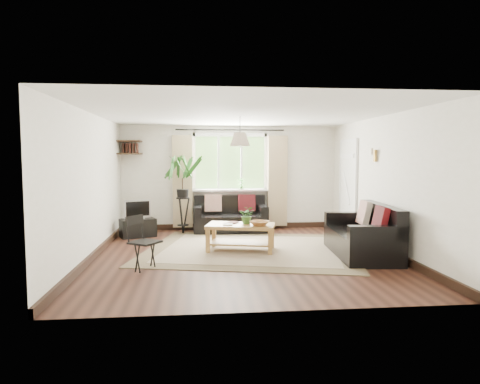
{
  "coord_description": "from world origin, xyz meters",
  "views": [
    {
      "loc": [
        -0.76,
        -7.21,
        1.67
      ],
      "look_at": [
        0.0,
        0.4,
        1.05
      ],
      "focal_mm": 32.0,
      "sensor_mm": 36.0,
      "label": 1
    }
  ],
  "objects": [
    {
      "name": "corner_shelf",
      "position": [
        -2.25,
        2.5,
        1.89
      ],
      "size": [
        0.5,
        0.5,
        0.34
      ],
      "primitive_type": null,
      "color": "black",
      "rests_on": "wall_back"
    },
    {
      "name": "door",
      "position": [
        2.47,
        1.7,
        1.0
      ],
      "size": [
        0.06,
        0.96,
        2.06
      ],
      "primitive_type": "cube",
      "color": "silver",
      "rests_on": "wall_right"
    },
    {
      "name": "tv",
      "position": [
        -2.02,
        1.85,
        0.59
      ],
      "size": [
        0.58,
        0.38,
        0.42
      ],
      "primitive_type": null,
      "rotation": [
        0.0,
        0.0,
        0.39
      ],
      "color": "#A5A5AA",
      "rests_on": "tv_stand"
    },
    {
      "name": "palm_stand",
      "position": [
        -1.08,
        2.14,
        0.86
      ],
      "size": [
        0.82,
        0.82,
        1.73
      ],
      "primitive_type": null,
      "rotation": [
        0.0,
        0.0,
        0.25
      ],
      "color": "black",
      "rests_on": "floor"
    },
    {
      "name": "pendant_lamp",
      "position": [
        0.0,
        0.4,
        2.05
      ],
      "size": [
        0.36,
        0.36,
        0.54
      ],
      "primitive_type": null,
      "color": "beige",
      "rests_on": "ceiling"
    },
    {
      "name": "floor",
      "position": [
        0.0,
        0.0,
        0.0
      ],
      "size": [
        5.5,
        5.5,
        0.0
      ],
      "primitive_type": "plane",
      "color": "black",
      "rests_on": "ground"
    },
    {
      "name": "folding_chair",
      "position": [
        -1.54,
        -0.86,
        0.4
      ],
      "size": [
        0.58,
        0.58,
        0.8
      ],
      "primitive_type": null,
      "rotation": [
        0.0,
        0.0,
        0.98
      ],
      "color": "black",
      "rests_on": "floor"
    },
    {
      "name": "sill_plant",
      "position": [
        0.25,
        2.63,
        1.06
      ],
      "size": [
        0.14,
        0.1,
        0.27
      ],
      "primitive_type": "imported",
      "color": "#2D6023",
      "rests_on": "window"
    },
    {
      "name": "coffee_table",
      "position": [
        0.0,
        0.28,
        0.24
      ],
      "size": [
        1.3,
        0.9,
        0.48
      ],
      "primitive_type": null,
      "rotation": [
        0.0,
        0.0,
        -0.24
      ],
      "color": "brown",
      "rests_on": "floor"
    },
    {
      "name": "sofa_right",
      "position": [
        2.0,
        -0.3,
        0.42
      ],
      "size": [
        1.83,
        1.02,
        0.83
      ],
      "primitive_type": null,
      "rotation": [
        0.0,
        0.0,
        -1.65
      ],
      "color": "black",
      "rests_on": "floor"
    },
    {
      "name": "wall_sconce",
      "position": [
        2.43,
        0.3,
        1.74
      ],
      "size": [
        0.12,
        0.12,
        0.28
      ],
      "primitive_type": null,
      "color": "beige",
      "rests_on": "wall_right"
    },
    {
      "name": "bowl",
      "position": [
        0.31,
        0.1,
        0.52
      ],
      "size": [
        0.45,
        0.45,
        0.08
      ],
      "primitive_type": "imported",
      "rotation": [
        0.0,
        0.0,
        -0.54
      ],
      "color": "#A56C39",
      "rests_on": "coffee_table"
    },
    {
      "name": "wall_back",
      "position": [
        0.0,
        2.75,
        1.2
      ],
      "size": [
        5.0,
        0.02,
        2.4
      ],
      "primitive_type": "cube",
      "color": "silver",
      "rests_on": "floor"
    },
    {
      "name": "wall_front",
      "position": [
        0.0,
        -2.75,
        1.2
      ],
      "size": [
        5.0,
        0.02,
        2.4
      ],
      "primitive_type": "cube",
      "color": "silver",
      "rests_on": "floor"
    },
    {
      "name": "sofa_back",
      "position": [
        -0.03,
        2.28,
        0.38
      ],
      "size": [
        1.65,
        0.85,
        0.77
      ],
      "primitive_type": null,
      "rotation": [
        0.0,
        0.0,
        -0.02
      ],
      "color": "black",
      "rests_on": "floor"
    },
    {
      "name": "wall_left",
      "position": [
        -2.5,
        0.0,
        1.2
      ],
      "size": [
        0.02,
        5.5,
        2.4
      ],
      "primitive_type": "cube",
      "color": "silver",
      "rests_on": "floor"
    },
    {
      "name": "rug",
      "position": [
        0.19,
        0.4,
        0.01
      ],
      "size": [
        4.29,
        3.89,
        0.02
      ],
      "primitive_type": "cube",
      "rotation": [
        0.0,
        0.0,
        -0.22
      ],
      "color": "beige",
      "rests_on": "floor"
    },
    {
      "name": "book_a",
      "position": [
        -0.32,
        0.25,
        0.49
      ],
      "size": [
        0.19,
        0.25,
        0.02
      ],
      "primitive_type": "imported",
      "rotation": [
        0.0,
        0.0,
        -0.12
      ],
      "color": "white",
      "rests_on": "coffee_table"
    },
    {
      "name": "tv_stand",
      "position": [
        -2.02,
        1.85,
        0.19
      ],
      "size": [
        0.81,
        0.64,
        0.38
      ],
      "primitive_type": "cube",
      "rotation": [
        0.0,
        0.0,
        0.39
      ],
      "color": "black",
      "rests_on": "floor"
    },
    {
      "name": "wall_right",
      "position": [
        2.5,
        0.0,
        1.2
      ],
      "size": [
        0.02,
        5.5,
        2.4
      ],
      "primitive_type": "cube",
      "color": "silver",
      "rests_on": "floor"
    },
    {
      "name": "window",
      "position": [
        0.0,
        2.71,
        1.55
      ],
      "size": [
        2.5,
        0.16,
        2.16
      ],
      "primitive_type": null,
      "color": "white",
      "rests_on": "wall_back"
    },
    {
      "name": "table_plant",
      "position": [
        0.12,
        0.31,
        0.64
      ],
      "size": [
        0.35,
        0.33,
        0.31
      ],
      "primitive_type": "imported",
      "rotation": [
        0.0,
        0.0,
        -0.36
      ],
      "color": "#335E25",
      "rests_on": "coffee_table"
    },
    {
      "name": "ceiling",
      "position": [
        0.0,
        0.0,
        2.4
      ],
      "size": [
        5.5,
        5.5,
        0.0
      ],
      "primitive_type": "plane",
      "rotation": [
        3.14,
        0.0,
        0.0
      ],
      "color": "white",
      "rests_on": "floor"
    },
    {
      "name": "book_b",
      "position": [
        -0.2,
        0.47,
        0.5
      ],
      "size": [
        0.25,
        0.27,
        0.02
      ],
      "primitive_type": "imported",
      "rotation": [
        0.0,
        0.0,
        -0.51
      ],
      "color": "brown",
      "rests_on": "coffee_table"
    }
  ]
}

